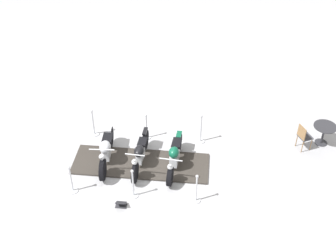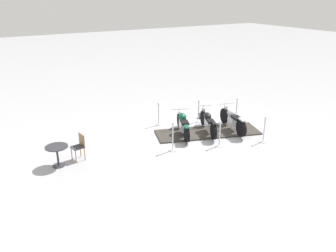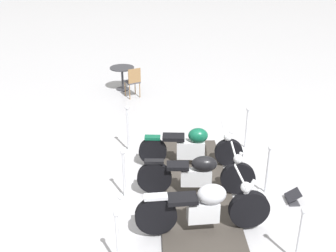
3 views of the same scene
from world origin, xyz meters
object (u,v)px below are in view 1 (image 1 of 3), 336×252
Objects in this scene: stanchion_right_rear at (196,192)px; cafe_chair_near_table at (304,136)px; stanchion_right_front at (72,183)px; stanchion_left_front at (94,127)px; motorcycle_black at (140,154)px; stanchion_left_rear at (201,132)px; motorcycle_forest at (174,156)px; stanchion_right_mid at (133,187)px; cafe_table at (324,130)px; stanchion_left_mid at (147,129)px; info_placard at (121,204)px; motorcycle_chrome at (106,150)px.

cafe_chair_near_table is at bearing -159.41° from stanchion_right_rear.
stanchion_left_front is (-0.86, -2.63, -0.00)m from stanchion_right_front.
motorcycle_black is 1.89× the size of stanchion_left_rear.
motorcycle_forest is at bearing 43.20° from stanchion_left_rear.
cafe_table is at bearing -170.84° from stanchion_right_mid.
stanchion_left_mid is at bearing -137.62° from motorcycle_forest.
stanchion_right_front is 2.77m from stanchion_left_front.
cafe_chair_near_table is (-6.31, -1.30, 0.48)m from info_placard.
motorcycle_black is at bearing -84.97° from motorcycle_forest.
stanchion_right_rear is at bearing 105.96° from stanchion_left_mid.
stanchion_right_rear is 4.39m from cafe_chair_near_table.
stanchion_left_rear is 2.99× the size of info_placard.
info_placard is at bearing 145.84° from stanchion_right_front.
stanchion_right_rear is at bearing -167.86° from cafe_chair_near_table.
stanchion_left_front is 7.17m from cafe_chair_near_table.
motorcycle_black is at bearing -99.40° from info_placard.
motorcycle_chrome is 2.38× the size of cafe_chair_near_table.
cafe_table is (-6.70, -1.08, 0.18)m from stanchion_right_mid.
motorcycle_forest is at bearing 93.67° from motorcycle_black.
motorcycle_chrome reaches higher than motorcycle_black.
stanchion_left_mid is (-2.64, -2.04, 0.04)m from stanchion_right_front.
stanchion_left_front reaches higher than stanchion_right_rear.
motorcycle_chrome is at bearing -66.01° from info_placard.
cafe_table is (-4.06, 0.96, 0.17)m from stanchion_left_rear.
motorcycle_chrome reaches higher than cafe_table.
stanchion_left_mid reaches higher than cafe_table.
motorcycle_chrome is 2.21m from motorcycle_forest.
stanchion_left_front is at bearing -74.04° from stanchion_right_mid.
motorcycle_black is 2.03× the size of stanchion_right_mid.
stanchion_right_front is 2.67× the size of info_placard.
motorcycle_black is 5.48m from cafe_chair_near_table.
cafe_chair_near_table is at bearing -150.24° from info_placard.
motorcycle_chrome reaches higher than info_placard.
stanchion_left_rear reaches higher than motorcycle_forest.
stanchion_left_rear is (-1.17, -1.10, -0.10)m from motorcycle_forest.
stanchion_right_front is 8.50m from cafe_table.
info_placard is at bearing -6.31° from motorcycle_black.
stanchion_left_front is 0.93× the size of stanchion_left_rear.
cafe_table is at bearing 164.38° from stanchion_left_front.
stanchion_left_mid is 2.73× the size of info_placard.
stanchion_left_front reaches higher than stanchion_right_front.
cafe_table is at bearing -150.60° from info_placard.
stanchion_right_front reaches higher than motorcycle_forest.
stanchion_right_rear is at bearing 57.53° from motorcycle_black.
stanchion_right_front is (1.15, 1.05, -0.19)m from motorcycle_chrome.
stanchion_left_mid is at bearing 138.25° from motorcycle_chrome.
motorcycle_chrome is 6.55m from cafe_chair_near_table.
stanchion_right_front reaches higher than cafe_table.
stanchion_left_front is 4.66m from stanchion_right_rear.
motorcycle_black is 2.31m from stanchion_right_rear.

